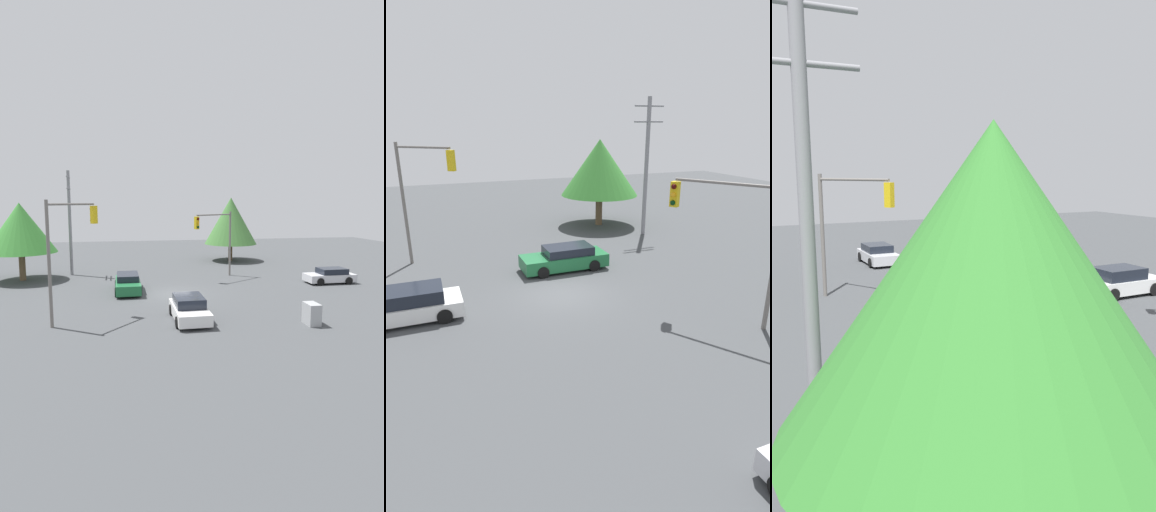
% 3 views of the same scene
% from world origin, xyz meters
% --- Properties ---
extents(ground_plane, '(80.00, 80.00, 0.00)m').
position_xyz_m(ground_plane, '(0.00, 0.00, 0.00)').
color(ground_plane, '#424447').
extents(sedan_white, '(4.14, 1.96, 1.36)m').
position_xyz_m(sedan_white, '(-6.66, -0.10, 0.65)').
color(sedan_white, silver).
rests_on(sedan_white, ground_plane).
extents(sedan_green, '(4.72, 1.92, 1.34)m').
position_xyz_m(sedan_green, '(1.28, 3.17, 0.65)').
color(sedan_green, '#1E6638').
rests_on(sedan_green, ground_plane).
extents(traffic_signal_main, '(2.54, 3.82, 5.83)m').
position_xyz_m(traffic_signal_main, '(5.34, -4.68, 4.04)').
color(traffic_signal_main, slate).
rests_on(traffic_signal_main, ground_plane).
extents(traffic_signal_cross, '(2.88, 2.54, 6.82)m').
position_xyz_m(traffic_signal_cross, '(-5.66, 6.55, 4.63)').
color(traffic_signal_cross, slate).
rests_on(traffic_signal_cross, ground_plane).
extents(utility_pole_tall, '(2.20, 0.28, 9.45)m').
position_xyz_m(utility_pole_tall, '(9.17, 8.07, 5.01)').
color(utility_pole_tall, gray).
rests_on(utility_pole_tall, ground_plane).
extents(tree_left, '(5.96, 5.96, 6.62)m').
position_xyz_m(tree_left, '(7.36, 11.93, 4.49)').
color(tree_left, brown).
rests_on(tree_left, ground_plane).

